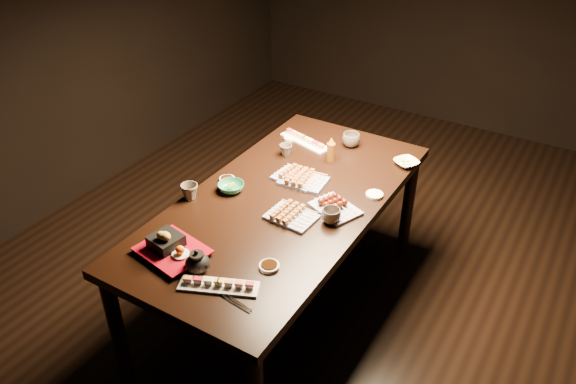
% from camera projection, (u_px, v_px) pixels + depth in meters
% --- Properties ---
extents(ground, '(5.00, 5.00, 0.00)m').
position_uv_depth(ground, '(326.00, 274.00, 3.48)').
color(ground, black).
rests_on(ground, ground).
extents(dining_table, '(1.07, 1.88, 0.75)m').
position_uv_depth(dining_table, '(283.00, 257.00, 3.03)').
color(dining_table, black).
rests_on(dining_table, ground).
extents(sushi_platter_near, '(0.34, 0.21, 0.04)m').
position_uv_depth(sushi_platter_near, '(219.00, 283.00, 2.28)').
color(sushi_platter_near, white).
rests_on(sushi_platter_near, dining_table).
extents(sushi_platter_far, '(0.35, 0.18, 0.04)m').
position_uv_depth(sushi_platter_far, '(305.00, 139.00, 3.33)').
color(sushi_platter_far, white).
rests_on(sushi_platter_far, dining_table).
extents(yakitori_plate_center, '(0.25, 0.19, 0.06)m').
position_uv_depth(yakitori_plate_center, '(297.00, 174.00, 2.98)').
color(yakitori_plate_center, '#828EB6').
rests_on(yakitori_plate_center, dining_table).
extents(yakitori_plate_right, '(0.24, 0.18, 0.06)m').
position_uv_depth(yakitori_plate_right, '(291.00, 213.00, 2.68)').
color(yakitori_plate_right, '#828EB6').
rests_on(yakitori_plate_right, dining_table).
extents(yakitori_plate_left, '(0.25, 0.19, 0.06)m').
position_uv_depth(yakitori_plate_left, '(304.00, 177.00, 2.95)').
color(yakitori_plate_left, '#828EB6').
rests_on(yakitori_plate_left, dining_table).
extents(tsukune_plate, '(0.28, 0.24, 0.06)m').
position_uv_depth(tsukune_plate, '(335.00, 205.00, 2.74)').
color(tsukune_plate, '#828EB6').
rests_on(tsukune_plate, dining_table).
extents(edamame_bowl_green, '(0.15, 0.15, 0.04)m').
position_uv_depth(edamame_bowl_green, '(231.00, 187.00, 2.89)').
color(edamame_bowl_green, '#2A805C').
rests_on(edamame_bowl_green, dining_table).
extents(edamame_bowl_cream, '(0.17, 0.17, 0.03)m').
position_uv_depth(edamame_bowl_cream, '(406.00, 163.00, 3.11)').
color(edamame_bowl_cream, '#F7EFCA').
rests_on(edamame_bowl_cream, dining_table).
extents(tempura_tray, '(0.33, 0.28, 0.11)m').
position_uv_depth(tempura_tray, '(171.00, 244.00, 2.45)').
color(tempura_tray, black).
rests_on(tempura_tray, dining_table).
extents(teacup_near_left, '(0.10, 0.10, 0.08)m').
position_uv_depth(teacup_near_left, '(190.00, 192.00, 2.82)').
color(teacup_near_left, '#51473E').
rests_on(teacup_near_left, dining_table).
extents(teacup_mid_right, '(0.10, 0.10, 0.07)m').
position_uv_depth(teacup_mid_right, '(331.00, 216.00, 2.65)').
color(teacup_mid_right, '#51473E').
rests_on(teacup_mid_right, dining_table).
extents(teacup_far_left, '(0.09, 0.09, 0.07)m').
position_uv_depth(teacup_far_left, '(286.00, 150.00, 3.20)').
color(teacup_far_left, '#51473E').
rests_on(teacup_far_left, dining_table).
extents(teacup_far_right, '(0.13, 0.13, 0.08)m').
position_uv_depth(teacup_far_right, '(351.00, 140.00, 3.28)').
color(teacup_far_right, '#51473E').
rests_on(teacup_far_right, dining_table).
extents(teapot, '(0.14, 0.14, 0.10)m').
position_uv_depth(teapot, '(197.00, 261.00, 2.35)').
color(teapot, black).
rests_on(teapot, dining_table).
extents(condiment_bottle, '(0.05, 0.05, 0.14)m').
position_uv_depth(condiment_bottle, '(331.00, 149.00, 3.12)').
color(condiment_bottle, brown).
rests_on(condiment_bottle, dining_table).
extents(sauce_dish_west, '(0.09, 0.09, 0.01)m').
position_uv_depth(sauce_dish_west, '(227.00, 179.00, 2.98)').
color(sauce_dish_west, white).
rests_on(sauce_dish_west, dining_table).
extents(sauce_dish_east, '(0.09, 0.09, 0.02)m').
position_uv_depth(sauce_dish_east, '(374.00, 195.00, 2.85)').
color(sauce_dish_east, white).
rests_on(sauce_dish_east, dining_table).
extents(sauce_dish_se, '(0.11, 0.11, 0.02)m').
position_uv_depth(sauce_dish_se, '(269.00, 266.00, 2.39)').
color(sauce_dish_se, white).
rests_on(sauce_dish_se, dining_table).
extents(sauce_dish_nw, '(0.09, 0.09, 0.01)m').
position_uv_depth(sauce_dish_nw, '(290.00, 138.00, 3.37)').
color(sauce_dish_nw, white).
rests_on(sauce_dish_nw, dining_table).
extents(chopsticks_near, '(0.22, 0.07, 0.01)m').
position_uv_depth(chopsticks_near, '(158.00, 253.00, 2.47)').
color(chopsticks_near, black).
rests_on(chopsticks_near, dining_table).
extents(chopsticks_se, '(0.24, 0.05, 0.01)m').
position_uv_depth(chopsticks_se, '(229.00, 298.00, 2.24)').
color(chopsticks_se, black).
rests_on(chopsticks_se, dining_table).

